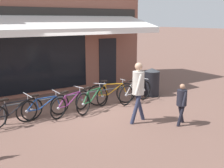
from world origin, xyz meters
TOP-DOWN VIEW (x-y plane):
  - ground_plane at (0.00, 0.00)m, footprint 160.00×160.00m
  - shop_front at (-0.17, 4.08)m, footprint 8.44×4.94m
  - bike_rack_rail at (-0.38, 0.00)m, footprint 4.91×0.04m
  - bicycle_black at (-2.58, -0.20)m, footprint 1.76×0.52m
  - bicycle_blue at (-1.68, -0.11)m, footprint 1.71×0.52m
  - bicycle_purple at (-0.84, -0.20)m, footprint 1.66×0.76m
  - bicycle_green at (-0.06, -0.26)m, footprint 1.66×0.87m
  - bicycle_orange at (0.84, -0.01)m, footprint 1.75×0.62m
  - bicycle_silver at (1.66, -0.31)m, footprint 1.69×0.52m
  - pedestrian_adult at (0.48, -1.90)m, footprint 0.63×0.50m
  - pedestrian_child at (1.36, -2.75)m, footprint 0.43×0.44m
  - litter_bin at (2.75, 0.06)m, footprint 0.61×0.61m

SIDE VIEW (x-z plane):
  - ground_plane at x=0.00m, z-range 0.00..0.00m
  - bicycle_blue at x=-1.68m, z-range -0.04..0.75m
  - bicycle_purple at x=-0.84m, z-range -0.04..0.76m
  - bicycle_green at x=-0.06m, z-range -0.05..0.79m
  - bicycle_black at x=-2.58m, z-range -0.05..0.80m
  - bicycle_silver at x=1.66m, z-range -0.04..0.81m
  - bicycle_orange at x=0.84m, z-range -0.05..0.83m
  - bike_rack_rail at x=-0.38m, z-range 0.21..0.78m
  - litter_bin at x=2.75m, z-range 0.00..1.09m
  - pedestrian_child at x=1.36m, z-range 0.12..1.31m
  - pedestrian_adult at x=0.48m, z-range 0.20..1.96m
  - shop_front at x=-0.17m, z-range -0.01..6.38m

